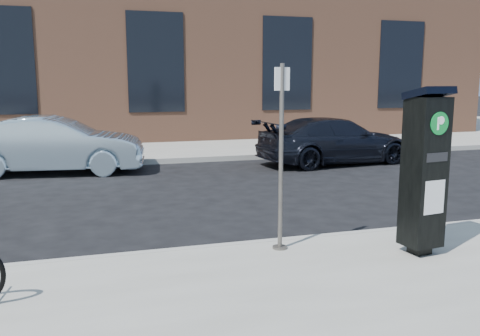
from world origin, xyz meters
name	(u,v)px	position (x,y,z in m)	size (l,w,h in m)	color
ground	(272,250)	(0.00, 0.00, 0.00)	(120.00, 120.00, 0.00)	black
sidewalk_far	(151,139)	(0.00, 14.00, 0.07)	(60.00, 12.00, 0.15)	gray
curb_near	(272,245)	(0.00, -0.02, 0.07)	(60.00, 0.12, 0.16)	#9E9B93
curb_far	(176,161)	(0.00, 8.02, 0.07)	(60.00, 0.12, 0.16)	#9E9B93
building	(141,40)	(0.00, 17.00, 4.15)	(28.00, 10.05, 8.25)	#905B41
parking_kiosk	(424,170)	(1.64, -1.07, 1.25)	(0.54, 0.49, 2.14)	black
sign_pole	(281,159)	(-0.03, -0.39, 1.35)	(0.21, 0.19, 2.42)	#635C57
car_silver	(55,145)	(-3.25, 7.27, 0.73)	(1.55, 4.45, 1.46)	#A0BACB
car_dark	(335,141)	(4.36, 6.65, 0.66)	(1.86, 4.58, 1.33)	black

